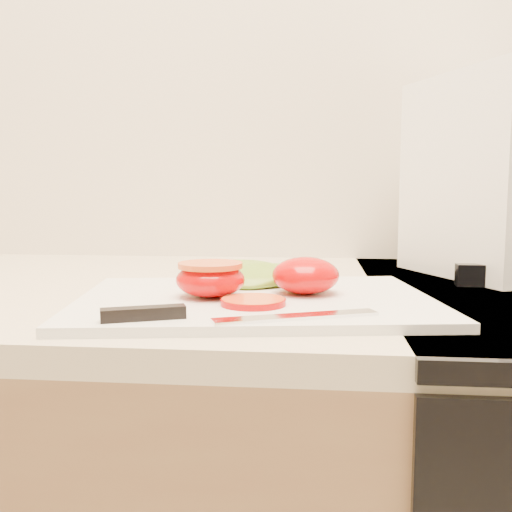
# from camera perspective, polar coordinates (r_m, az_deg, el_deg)

# --- Properties ---
(cutting_board) EXTENTS (0.43, 0.34, 0.01)m
(cutting_board) POSITION_cam_1_polar(r_m,az_deg,el_deg) (0.65, -0.09, -4.48)
(cutting_board) COLOR silver
(cutting_board) RESTS_ON counter
(tomato_half_dome) EXTENTS (0.08, 0.08, 0.04)m
(tomato_half_dome) POSITION_cam_1_polar(r_m,az_deg,el_deg) (0.67, 4.98, -1.93)
(tomato_half_dome) COLOR #D60300
(tomato_half_dome) RESTS_ON cutting_board
(tomato_half_cut) EXTENTS (0.08, 0.08, 0.04)m
(tomato_half_cut) POSITION_cam_1_polar(r_m,az_deg,el_deg) (0.64, -4.57, -2.21)
(tomato_half_cut) COLOR #D60300
(tomato_half_cut) RESTS_ON cutting_board
(tomato_slice_0) EXTENTS (0.07, 0.07, 0.01)m
(tomato_slice_0) POSITION_cam_1_polar(r_m,az_deg,el_deg) (0.60, -0.28, -4.58)
(tomato_slice_0) COLOR orange
(tomato_slice_0) RESTS_ON cutting_board
(lettuce_leaf_0) EXTENTS (0.14, 0.09, 0.03)m
(lettuce_leaf_0) POSITION_cam_1_polar(r_m,az_deg,el_deg) (0.73, -1.65, -1.88)
(lettuce_leaf_0) COLOR #7BAD2D
(lettuce_leaf_0) RESTS_ON cutting_board
(lettuce_leaf_1) EXTENTS (0.12, 0.11, 0.02)m
(lettuce_leaf_1) POSITION_cam_1_polar(r_m,az_deg,el_deg) (0.74, 2.20, -1.95)
(lettuce_leaf_1) COLOR #7BAD2D
(lettuce_leaf_1) RESTS_ON cutting_board
(knife) EXTENTS (0.26, 0.08, 0.01)m
(knife) POSITION_cam_1_polar(r_m,az_deg,el_deg) (0.54, -5.23, -5.86)
(knife) COLOR silver
(knife) RESTS_ON cutting_board
(appliance) EXTENTS (0.28, 0.31, 0.30)m
(appliance) POSITION_cam_1_polar(r_m,az_deg,el_deg) (0.95, 23.39, 7.27)
(appliance) COLOR white
(appliance) RESTS_ON counter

